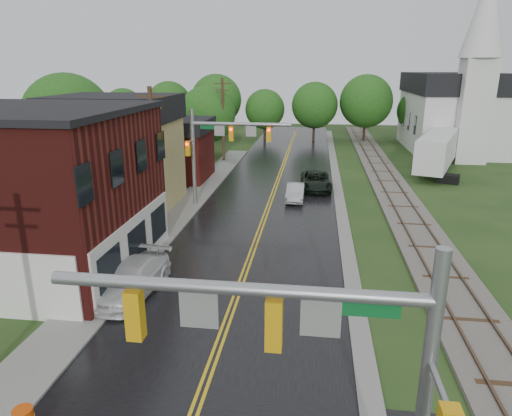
% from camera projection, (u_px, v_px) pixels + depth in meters
% --- Properties ---
extents(main_road, '(10.00, 90.00, 0.02)m').
position_uv_depth(main_road, '(272.00, 197.00, 37.06)').
color(main_road, black).
rests_on(main_road, ground).
extents(curb_right, '(0.80, 70.00, 0.12)m').
position_uv_depth(curb_right, '(337.00, 184.00, 41.12)').
color(curb_right, gray).
rests_on(curb_right, ground).
extents(sidewalk_left, '(2.40, 50.00, 0.12)m').
position_uv_depth(sidewalk_left, '(180.00, 213.00, 33.10)').
color(sidewalk_left, gray).
rests_on(sidewalk_left, ground).
extents(brick_building, '(14.30, 10.30, 8.30)m').
position_uv_depth(brick_building, '(0.00, 190.00, 23.18)').
color(brick_building, '#4D1310').
rests_on(brick_building, ground).
extents(yellow_house, '(8.00, 7.00, 6.40)m').
position_uv_depth(yellow_house, '(119.00, 165.00, 33.69)').
color(yellow_house, tan).
rests_on(yellow_house, ground).
extents(darkred_building, '(7.00, 6.00, 4.40)m').
position_uv_depth(darkred_building, '(171.00, 156.00, 42.39)').
color(darkred_building, '#3F0F0C').
rests_on(darkred_building, ground).
extents(church, '(10.40, 18.40, 20.00)m').
position_uv_depth(church, '(455.00, 104.00, 55.30)').
color(church, silver).
rests_on(church, ground).
extents(railroad, '(3.20, 80.00, 0.30)m').
position_uv_depth(railroad, '(389.00, 185.00, 40.51)').
color(railroad, '#59544C').
rests_on(railroad, ground).
extents(traffic_signal_near, '(7.34, 0.30, 7.20)m').
position_uv_depth(traffic_signal_near, '(313.00, 352.00, 8.64)').
color(traffic_signal_near, gray).
rests_on(traffic_signal_near, ground).
extents(traffic_signal_far, '(7.34, 0.43, 7.20)m').
position_uv_depth(traffic_signal_far, '(221.00, 141.00, 33.17)').
color(traffic_signal_far, gray).
rests_on(traffic_signal_far, ground).
extents(utility_pole_b, '(1.80, 0.28, 9.00)m').
position_uv_depth(utility_pole_b, '(154.00, 156.00, 28.93)').
color(utility_pole_b, '#382616').
rests_on(utility_pole_b, ground).
extents(utility_pole_c, '(1.80, 0.28, 9.00)m').
position_uv_depth(utility_pole_c, '(223.00, 118.00, 49.76)').
color(utility_pole_c, '#382616').
rests_on(utility_pole_c, ground).
extents(tree_left_b, '(7.60, 7.60, 9.69)m').
position_uv_depth(tree_left_b, '(69.00, 120.00, 39.38)').
color(tree_left_b, black).
rests_on(tree_left_b, ground).
extents(tree_left_c, '(6.00, 6.00, 7.65)m').
position_uv_depth(tree_left_c, '(148.00, 124.00, 46.82)').
color(tree_left_c, black).
rests_on(tree_left_c, ground).
extents(tree_left_e, '(6.40, 6.40, 8.16)m').
position_uv_depth(tree_left_e, '(209.00, 115.00, 51.78)').
color(tree_left_e, black).
rests_on(tree_left_e, ground).
extents(suv_dark, '(2.78, 5.48, 1.48)m').
position_uv_depth(suv_dark, '(316.00, 181.00, 39.12)').
color(suv_dark, black).
rests_on(suv_dark, ground).
extents(sedan_silver, '(1.38, 3.90, 1.28)m').
position_uv_depth(sedan_silver, '(295.00, 192.00, 35.97)').
color(sedan_silver, '#A8A8AC').
rests_on(sedan_silver, ground).
extents(pickup_white, '(2.69, 5.38, 1.50)m').
position_uv_depth(pickup_white, '(132.00, 279.00, 21.03)').
color(pickup_white, silver).
rests_on(pickup_white, ground).
extents(semi_trailer, '(6.68, 12.27, 3.83)m').
position_uv_depth(semi_trailer, '(438.00, 150.00, 45.05)').
color(semi_trailer, black).
rests_on(semi_trailer, ground).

